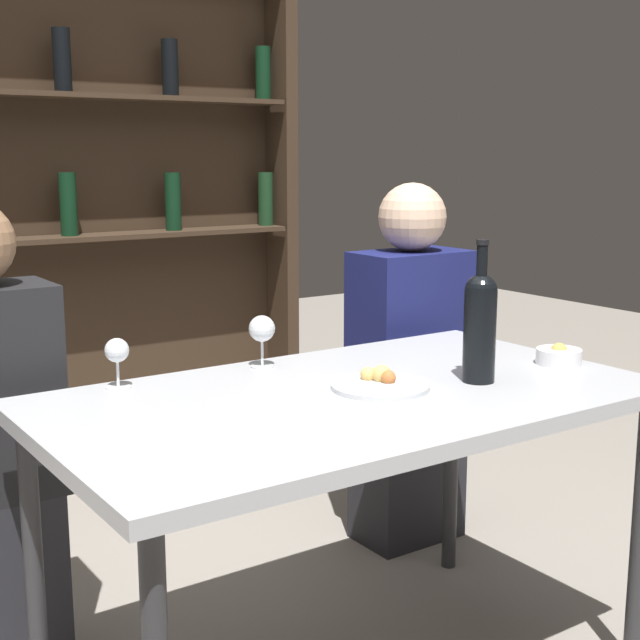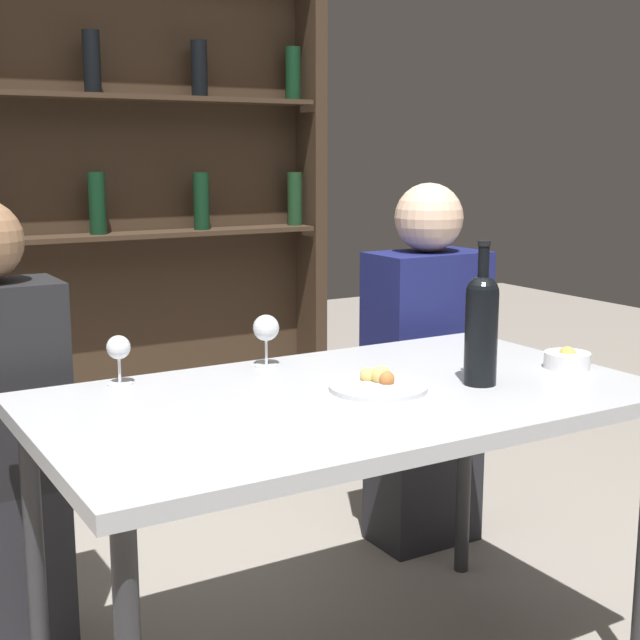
% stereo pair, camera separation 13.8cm
% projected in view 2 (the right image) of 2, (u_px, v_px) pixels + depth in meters
% --- Properties ---
extents(dining_table, '(1.40, 0.80, 0.74)m').
position_uv_depth(dining_table, '(347.00, 419.00, 2.05)').
color(dining_table, '#B7BABF').
rests_on(dining_table, ground_plane).
extents(wine_rack_wall, '(2.03, 0.21, 2.31)m').
position_uv_depth(wine_rack_wall, '(92.00, 177.00, 3.58)').
color(wine_rack_wall, '#38281C').
rests_on(wine_rack_wall, ground_plane).
extents(wine_bottle, '(0.08, 0.08, 0.34)m').
position_uv_depth(wine_bottle, '(481.00, 324.00, 2.09)').
color(wine_bottle, black).
rests_on(wine_bottle, dining_table).
extents(wine_glass_0, '(0.06, 0.06, 0.12)m').
position_uv_depth(wine_glass_0, '(119.00, 350.00, 2.09)').
color(wine_glass_0, silver).
rests_on(wine_glass_0, dining_table).
extents(wine_glass_1, '(0.07, 0.07, 0.13)m').
position_uv_depth(wine_glass_1, '(266.00, 330.00, 2.27)').
color(wine_glass_1, silver).
rests_on(wine_glass_1, dining_table).
extents(food_plate_0, '(0.23, 0.23, 0.05)m').
position_uv_depth(food_plate_0, '(378.00, 385.00, 2.07)').
color(food_plate_0, silver).
rests_on(food_plate_0, dining_table).
extents(snack_bowl, '(0.12, 0.12, 0.06)m').
position_uv_depth(snack_bowl, '(567.00, 360.00, 2.27)').
color(snack_bowl, white).
rests_on(snack_bowl, dining_table).
extents(seated_person_right, '(0.37, 0.22, 1.19)m').
position_uv_depth(seated_person_right, '(425.00, 375.00, 2.90)').
color(seated_person_right, '#26262B').
rests_on(seated_person_right, ground_plane).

